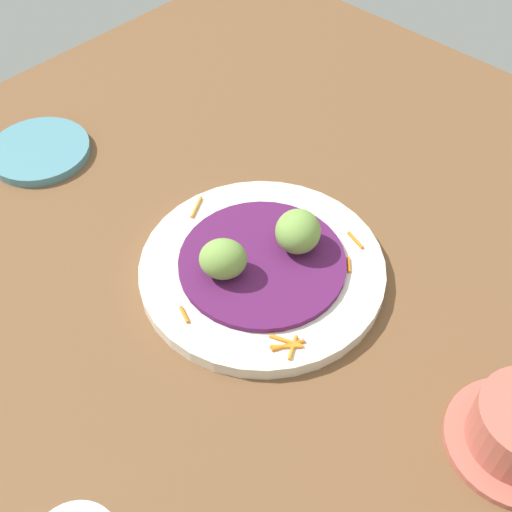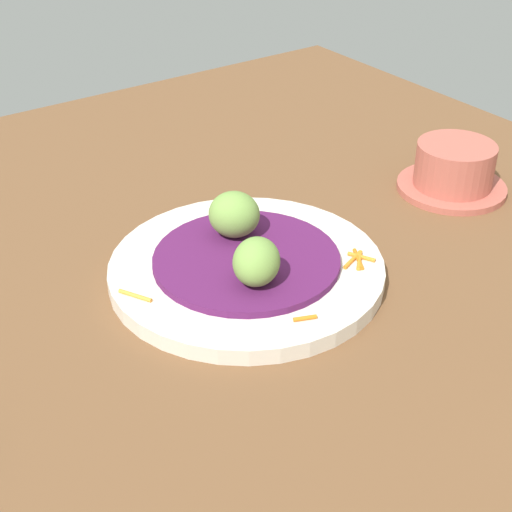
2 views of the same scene
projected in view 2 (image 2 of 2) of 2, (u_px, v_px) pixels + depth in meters
The scene contains 7 objects.
table_surface at pixel (241, 280), 78.93cm from camera, with size 110.00×110.00×2.00cm, color brown.
main_plate at pixel (245, 270), 77.10cm from camera, with size 27.84×27.84×1.68cm, color silver.
cabbage_bed at pixel (245, 260), 76.45cm from camera, with size 18.88×18.88×0.74cm, color #51194C.
carrot_garnish at pixel (298, 258), 77.09cm from camera, with size 23.79×22.06×0.40cm.
guac_scoop_left at pixel (234, 214), 78.68cm from camera, with size 5.36×5.10×4.79cm, color #759E47.
guac_scoop_center at pixel (256, 262), 71.29cm from camera, with size 4.46×5.20×4.58cm, color #759E47.
terracotta_bowl at pixel (456, 171), 91.93cm from camera, with size 13.26×13.26×6.05cm.
Camera 2 is at (-36.36, -54.19, 45.50)cm, focal length 53.50 mm.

